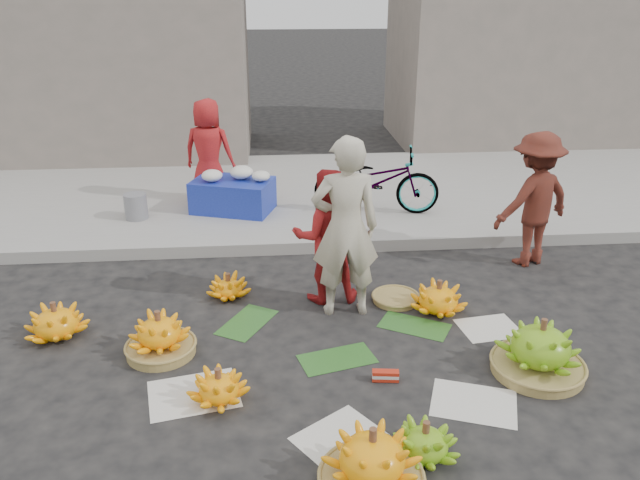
{
  "coord_description": "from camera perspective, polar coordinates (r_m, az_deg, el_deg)",
  "views": [
    {
      "loc": [
        -0.64,
        -4.8,
        3.06
      ],
      "look_at": [
        -0.16,
        0.84,
        0.7
      ],
      "focal_mm": 35.0,
      "sensor_mm": 36.0,
      "label": 1
    }
  ],
  "objects": [
    {
      "name": "flower_vendor",
      "position": [
        8.95,
        -10.14,
        8.01
      ],
      "size": [
        0.81,
        0.63,
        1.46
      ],
      "primitive_type": "imported",
      "rotation": [
        0.0,
        0.0,
        2.89
      ],
      "color": "red",
      "rests_on": "sidewalk"
    },
    {
      "name": "banana_leaves",
      "position": [
        5.88,
        1.15,
        -8.66
      ],
      "size": [
        2.0,
        1.0,
        0.0
      ],
      "primitive_type": null,
      "color": "#21551C",
      "rests_on": "ground"
    },
    {
      "name": "banana_bunch_4",
      "position": [
        5.57,
        19.48,
        -9.39
      ],
      "size": [
        0.9,
        0.9,
        0.51
      ],
      "rotation": [
        0.0,
        0.0,
        0.42
      ],
      "color": "olive",
      "rests_on": "ground"
    },
    {
      "name": "flower_table",
      "position": [
        8.63,
        -7.93,
        4.27
      ],
      "size": [
        1.2,
        0.95,
        0.61
      ],
      "rotation": [
        0.0,
        0.0,
        -0.32
      ],
      "color": "#172798",
      "rests_on": "sidewalk"
    },
    {
      "name": "building_right",
      "position": [
        13.52,
        18.57,
        19.18
      ],
      "size": [
        5.0,
        3.0,
        5.0
      ],
      "primitive_type": "cube",
      "color": "gray",
      "rests_on": "sidewalk"
    },
    {
      "name": "bicycle",
      "position": [
        8.47,
        5.18,
        5.41
      ],
      "size": [
        0.86,
        1.76,
        0.89
      ],
      "primitive_type": "imported",
      "rotation": [
        0.0,
        0.0,
        1.4
      ],
      "color": "gray",
      "rests_on": "sidewalk"
    },
    {
      "name": "banana_bunch_1",
      "position": [
        5.06,
        -9.24,
        -13.14
      ],
      "size": [
        0.55,
        0.55,
        0.29
      ],
      "rotation": [
        0.0,
        0.0,
        -0.28
      ],
      "color": "#FFA50C",
      "rests_on": "ground"
    },
    {
      "name": "vendor_cream",
      "position": [
        5.9,
        2.33,
        1.11
      ],
      "size": [
        0.66,
        0.44,
        1.79
      ],
      "primitive_type": "imported",
      "rotation": [
        0.0,
        0.0,
        3.16
      ],
      "color": "beige",
      "rests_on": "ground"
    },
    {
      "name": "ground",
      "position": [
        5.72,
        2.37,
        -9.68
      ],
      "size": [
        80.0,
        80.0,
        0.0
      ],
      "primitive_type": "plane",
      "color": "black",
      "rests_on": "ground"
    },
    {
      "name": "grey_bucket",
      "position": [
        8.64,
        -16.48,
        2.98
      ],
      "size": [
        0.3,
        0.3,
        0.34
      ],
      "primitive_type": "cylinder",
      "color": "slate",
      "rests_on": "sidewalk"
    },
    {
      "name": "building_left",
      "position": [
        12.5,
        -21.31,
        16.32
      ],
      "size": [
        6.0,
        3.0,
        4.0
      ],
      "primitive_type": "cube",
      "color": "gray",
      "rests_on": "sidewalk"
    },
    {
      "name": "curb",
      "position": [
        7.63,
        0.36,
        -0.38
      ],
      "size": [
        40.0,
        0.25,
        0.15
      ],
      "primitive_type": "cube",
      "color": "gray",
      "rests_on": "ground"
    },
    {
      "name": "sidewalk",
      "position": [
        9.6,
        -0.77,
        4.43
      ],
      "size": [
        40.0,
        4.0,
        0.12
      ],
      "primitive_type": "cube",
      "color": "gray",
      "rests_on": "ground"
    },
    {
      "name": "banana_bunch_2",
      "position": [
        4.26,
        4.77,
        -19.57
      ],
      "size": [
        0.68,
        0.68,
        0.46
      ],
      "rotation": [
        0.0,
        0.0,
        0.04
      ],
      "color": "olive",
      "rests_on": "ground"
    },
    {
      "name": "banana_bunch_0",
      "position": [
        5.7,
        -14.45,
        -8.49
      ],
      "size": [
        0.65,
        0.65,
        0.42
      ],
      "rotation": [
        0.0,
        0.0,
        0.28
      ],
      "color": "olive",
      "rests_on": "ground"
    },
    {
      "name": "man_striped",
      "position": [
        7.44,
        18.98,
        3.51
      ],
      "size": [
        1.14,
        0.9,
        1.55
      ],
      "primitive_type": "imported",
      "rotation": [
        0.0,
        0.0,
        3.51
      ],
      "color": "maroon",
      "rests_on": "ground"
    },
    {
      "name": "newspaper_scatter",
      "position": [
        5.07,
        3.51,
        -14.47
      ],
      "size": [
        3.2,
        1.8,
        0.0
      ],
      "primitive_type": null,
      "color": "silver",
      "rests_on": "ground"
    },
    {
      "name": "incense_stack",
      "position": [
        5.28,
        6.01,
        -12.23
      ],
      "size": [
        0.23,
        0.1,
        0.09
      ],
      "primitive_type": "cube",
      "rotation": [
        0.0,
        0.0,
        -0.13
      ],
      "color": "#B62613",
      "rests_on": "ground"
    },
    {
      "name": "basket_spare",
      "position": [
        6.5,
        6.93,
        -5.33
      ],
      "size": [
        0.62,
        0.62,
        0.05
      ],
      "primitive_type": "cylinder",
      "rotation": [
        0.0,
        0.0,
        -0.4
      ],
      "color": "olive",
      "rests_on": "ground"
    },
    {
      "name": "banana_bunch_6",
      "position": [
        6.28,
        -23.0,
        -6.88
      ],
      "size": [
        0.69,
        0.69,
        0.35
      ],
      "rotation": [
        0.0,
        0.0,
        -0.28
      ],
      "color": "#FFA50C",
      "rests_on": "ground"
    },
    {
      "name": "banana_bunch_7",
      "position": [
        6.57,
        -8.37,
        -4.3
      ],
      "size": [
        0.42,
        0.42,
        0.27
      ],
      "rotation": [
        0.0,
        0.0,
        -0.07
      ],
      "color": "#FFA50C",
      "rests_on": "ground"
    },
    {
      "name": "vendor_red",
      "position": [
        6.23,
        0.52,
        0.35
      ],
      "size": [
        0.7,
        0.55,
        1.39
      ],
      "primitive_type": "imported",
      "rotation": [
        0.0,
        0.0,
        3.18
      ],
      "color": "red",
      "rests_on": "ground"
    },
    {
      "name": "banana_bunch_3",
      "position": [
        4.56,
        9.57,
        -17.79
      ],
      "size": [
        0.54,
        0.54,
        0.3
      ],
      "rotation": [
        0.0,
        0.0,
        0.22
      ],
      "color": "#579915",
      "rests_on": "ground"
    },
    {
      "name": "banana_bunch_5",
      "position": [
        6.32,
        10.78,
        -5.23
      ],
      "size": [
        0.59,
        0.59,
        0.34
      ],
      "rotation": [
        0.0,
        0.0,
        -0.1
      ],
      "color": "#FFA50C",
      "rests_on": "ground"
    }
  ]
}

